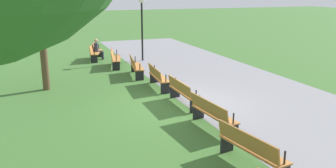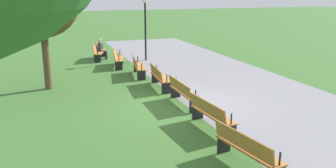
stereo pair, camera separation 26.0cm
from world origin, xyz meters
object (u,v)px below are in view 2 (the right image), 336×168
at_px(bench_3, 159,76).
at_px(bench_2, 138,66).
at_px(bench_0, 99,51).
at_px(bench_1, 118,58).
at_px(bench_4, 183,92).
at_px(bench_5, 211,114).
at_px(person_seated, 101,48).
at_px(lamp_post, 145,16).
at_px(bench_6, 246,149).

bearing_deg(bench_3, bench_2, -168.82).
xyz_separation_m(bench_0, bench_1, (2.31, 0.65, 0.00)).
height_order(bench_4, bench_5, same).
xyz_separation_m(bench_1, bench_5, (9.53, 0.74, 0.00)).
height_order(bench_1, bench_2, same).
relative_size(bench_5, person_seated, 1.63).
distance_m(bench_1, person_seated, 2.43).
distance_m(bench_4, lamp_post, 8.57).
bearing_deg(bench_4, bench_3, -177.77).
relative_size(bench_0, bench_4, 1.03).
xyz_separation_m(bench_1, bench_2, (2.35, 0.46, 0.00)).
bearing_deg(bench_6, person_seated, 174.78).
distance_m(bench_0, bench_3, 7.18).
xyz_separation_m(bench_1, lamp_post, (-1.14, 1.85, 2.03)).
distance_m(bench_2, bench_3, 2.40).
relative_size(bench_2, bench_4, 1.03).
bearing_deg(bench_5, person_seated, -178.66).
height_order(bench_5, person_seated, person_seated).
distance_m(bench_2, lamp_post, 4.27).
height_order(bench_3, bench_6, same).
bearing_deg(bench_5, bench_0, -177.79).
height_order(bench_5, bench_6, same).
bearing_deg(bench_5, bench_1, 179.98).
relative_size(bench_0, bench_6, 1.00).
xyz_separation_m(bench_3, bench_5, (4.79, 0.00, 0.00)).
xyz_separation_m(bench_3, bench_4, (2.40, 0.09, 0.00)).
bearing_deg(bench_2, bench_4, 13.43).
relative_size(bench_4, person_seated, 1.60).
relative_size(bench_5, lamp_post, 0.55).
distance_m(bench_1, bench_3, 4.79).
bearing_deg(bench_4, lamp_post, 173.00).
xyz_separation_m(bench_3, bench_6, (7.18, -0.28, 0.00)).
relative_size(bench_1, bench_6, 1.00).
bearing_deg(person_seated, bench_4, 25.76).
relative_size(bench_5, bench_6, 0.99).
xyz_separation_m(bench_2, bench_3, (2.38, 0.28, 0.00)).
xyz_separation_m(bench_5, bench_6, (2.38, -0.28, 0.00)).
distance_m(bench_6, person_seated, 14.33).
height_order(bench_1, lamp_post, lamp_post).
distance_m(bench_3, bench_5, 4.79).
distance_m(bench_0, bench_6, 14.27).
xyz_separation_m(bench_4, person_seated, (-9.51, -1.31, 0.16)).
bearing_deg(bench_0, bench_5, 24.63).
relative_size(bench_1, lamp_post, 0.56).
bearing_deg(bench_1, bench_5, 17.91).
xyz_separation_m(bench_0, bench_3, (7.05, 1.39, 0.00)).
height_order(bench_0, bench_4, same).
distance_m(bench_5, lamp_post, 10.91).
height_order(bench_2, bench_3, same).
bearing_deg(lamp_post, bench_2, -21.71).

